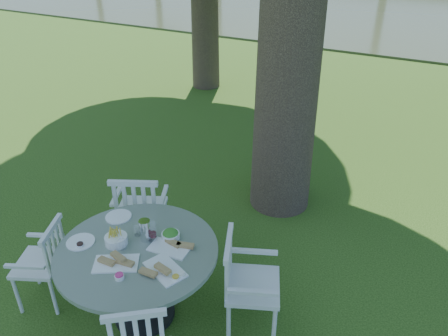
# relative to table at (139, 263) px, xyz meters

# --- Properties ---
(ground) EXTENTS (140.00, 140.00, 0.00)m
(ground) POSITION_rel_table_xyz_m (0.04, 1.29, -0.63)
(ground) COLOR #19380B
(ground) RESTS_ON ground
(table) EXTENTS (1.39, 1.39, 0.78)m
(table) POSITION_rel_table_xyz_m (0.00, 0.00, 0.00)
(table) COLOR black
(table) RESTS_ON ground
(chair_ne) EXTENTS (0.61, 0.63, 0.97)m
(chair_ne) POSITION_rel_table_xyz_m (0.85, 0.31, -0.06)
(chair_ne) COLOR silver
(chair_ne) RESTS_ON ground
(chair_nw) EXTENTS (0.65, 0.64, 0.99)m
(chair_nw) POSITION_rel_table_xyz_m (-0.56, 0.71, -0.05)
(chair_nw) COLOR silver
(chair_nw) RESTS_ON ground
(chair_sw) EXTENTS (0.55, 0.57, 0.86)m
(chair_sw) POSITION_rel_table_xyz_m (-0.88, -0.25, -0.12)
(chair_sw) COLOR silver
(chair_sw) RESTS_ON ground
(tableware) EXTENTS (1.18, 0.82, 0.20)m
(tableware) POSITION_rel_table_xyz_m (-0.03, 0.04, 0.19)
(tableware) COLOR white
(tableware) RESTS_ON table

